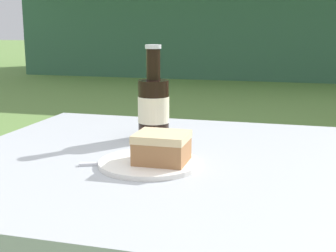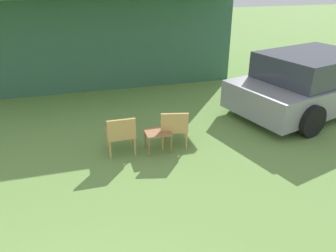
% 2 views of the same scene
% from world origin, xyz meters
% --- Properties ---
extents(patio_table, '(0.92, 0.87, 0.75)m').
position_xyz_m(patio_table, '(0.00, 0.00, 0.69)').
color(patio_table, '#9EA3A8').
rests_on(patio_table, ground_plane).
extents(cake_on_plate, '(0.21, 0.21, 0.07)m').
position_xyz_m(cake_on_plate, '(0.02, -0.07, 0.78)').
color(cake_on_plate, white).
rests_on(cake_on_plate, patio_table).
extents(cola_bottle_near, '(0.08, 0.08, 0.24)m').
position_xyz_m(cola_bottle_near, '(-0.06, 0.18, 0.84)').
color(cola_bottle_near, black).
rests_on(cola_bottle_near, patio_table).
extents(fork, '(0.16, 0.08, 0.01)m').
position_xyz_m(fork, '(-0.06, -0.07, 0.76)').
color(fork, silver).
rests_on(fork, patio_table).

